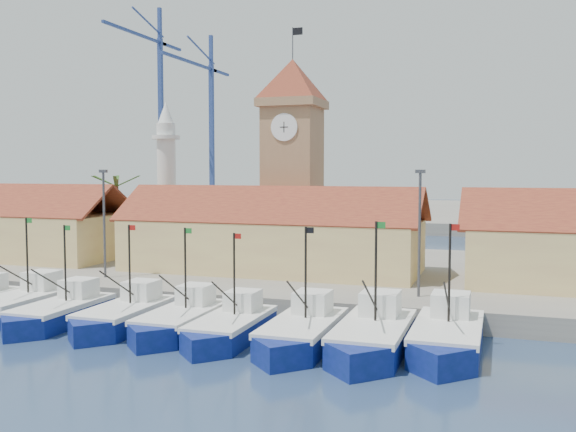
% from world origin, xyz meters
% --- Properties ---
extents(ground, '(400.00, 400.00, 0.00)m').
position_xyz_m(ground, '(0.00, 0.00, 0.00)').
color(ground, navy).
rests_on(ground, ground).
extents(quay, '(140.00, 32.00, 1.50)m').
position_xyz_m(quay, '(0.00, 24.00, 0.75)').
color(quay, gray).
rests_on(quay, ground).
extents(terminal, '(240.00, 80.00, 2.00)m').
position_xyz_m(terminal, '(0.00, 110.00, 1.00)').
color(terminal, gray).
rests_on(terminal, ground).
extents(boat_2, '(3.60, 9.87, 7.47)m').
position_xyz_m(boat_2, '(-13.13, 3.15, 0.77)').
color(boat_2, '#0B1D55').
rests_on(boat_2, ground).
extents(boat_3, '(3.44, 9.43, 7.14)m').
position_xyz_m(boat_3, '(-8.86, 1.91, 0.74)').
color(boat_3, '#0B1D55').
rests_on(boat_3, ground).
extents(boat_4, '(3.50, 9.58, 7.25)m').
position_xyz_m(boat_4, '(-4.13, 2.45, 0.75)').
color(boat_4, '#0B1D55').
rests_on(boat_4, ground).
extents(boat_5, '(3.46, 9.47, 7.17)m').
position_xyz_m(boat_5, '(0.08, 2.40, 0.74)').
color(boat_5, '#0B1D55').
rests_on(boat_5, ground).
extents(boat_6, '(3.37, 9.22, 6.98)m').
position_xyz_m(boat_6, '(3.75, 1.88, 0.72)').
color(boat_6, '#0B1D55').
rests_on(boat_6, ground).
extents(boat_7, '(3.63, 9.94, 7.52)m').
position_xyz_m(boat_7, '(8.39, 1.86, 0.78)').
color(boat_7, '#0B1D55').
rests_on(boat_7, ground).
extents(boat_8, '(3.84, 10.52, 7.96)m').
position_xyz_m(boat_8, '(12.59, 2.04, 0.82)').
color(boat_8, '#0B1D55').
rests_on(boat_8, ground).
extents(boat_9, '(3.78, 10.36, 7.84)m').
position_xyz_m(boat_9, '(16.68, 3.27, 0.81)').
color(boat_9, '#0B1D55').
rests_on(boat_9, ground).
extents(hall_center, '(27.04, 10.13, 7.61)m').
position_xyz_m(hall_center, '(0.00, 20.00, 3.99)').
color(hall_center, '#E7D27F').
rests_on(hall_center, quay).
extents(clock_tower, '(5.80, 5.80, 22.70)m').
position_xyz_m(clock_tower, '(0.00, 26.00, 11.96)').
color(clock_tower, '#9F7651').
rests_on(clock_tower, quay).
extents(minaret, '(3.00, 3.00, 16.30)m').
position_xyz_m(minaret, '(-15.00, 28.00, 9.73)').
color(minaret, silver).
rests_on(minaret, quay).
extents(palm_tree, '(5.60, 5.03, 8.39)m').
position_xyz_m(palm_tree, '(-20.00, 26.00, 6.25)').
color(palm_tree, brown).
rests_on(palm_tree, quay).
extents(lamp_posts, '(80.70, 0.25, 9.03)m').
position_xyz_m(lamp_posts, '(0.50, 12.00, 6.48)').
color(lamp_posts, '#3F3F44').
rests_on(lamp_posts, quay).
extents(crane_blue_far, '(1.00, 32.89, 46.38)m').
position_xyz_m(crane_blue_far, '(-57.57, 100.67, 27.74)').
color(crane_blue_far, navy).
rests_on(crane_blue_far, terminal).
extents(crane_blue_near, '(1.00, 33.57, 40.55)m').
position_xyz_m(crane_blue_near, '(-47.23, 106.42, 24.58)').
color(crane_blue_near, navy).
rests_on(crane_blue_near, terminal).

